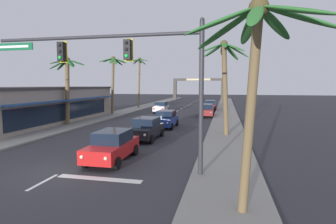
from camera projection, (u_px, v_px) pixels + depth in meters
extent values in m
plane|color=#2D2D33|center=(64.00, 171.00, 13.00)|extent=(220.00, 220.00, 0.00)
cube|color=gray|center=(226.00, 121.00, 30.80)|extent=(3.20, 110.00, 0.14)
cube|color=gray|center=(102.00, 117.00, 34.08)|extent=(3.20, 110.00, 0.14)
cube|color=silver|center=(43.00, 182.00, 11.52)|extent=(0.16, 2.00, 0.01)
cube|color=silver|center=(90.00, 157.00, 15.53)|extent=(0.16, 2.00, 0.01)
cube|color=silver|center=(118.00, 142.00, 19.54)|extent=(0.16, 2.00, 0.01)
cube|color=silver|center=(136.00, 133.00, 23.54)|extent=(0.16, 2.00, 0.01)
cube|color=silver|center=(149.00, 126.00, 27.55)|extent=(0.16, 2.00, 0.01)
cube|color=silver|center=(159.00, 121.00, 31.56)|extent=(0.16, 2.00, 0.01)
cube|color=silver|center=(166.00, 117.00, 35.57)|extent=(0.16, 2.00, 0.01)
cube|color=silver|center=(172.00, 113.00, 39.57)|extent=(0.16, 2.00, 0.01)
cube|color=silver|center=(177.00, 111.00, 43.58)|extent=(0.16, 2.00, 0.01)
cube|color=silver|center=(181.00, 109.00, 47.59)|extent=(0.16, 2.00, 0.01)
cube|color=silver|center=(185.00, 107.00, 51.59)|extent=(0.16, 2.00, 0.01)
cube|color=silver|center=(188.00, 105.00, 55.60)|extent=(0.16, 2.00, 0.01)
cube|color=silver|center=(190.00, 104.00, 59.61)|extent=(0.16, 2.00, 0.01)
cube|color=silver|center=(193.00, 103.00, 63.61)|extent=(0.16, 2.00, 0.01)
cube|color=silver|center=(194.00, 102.00, 67.62)|extent=(0.16, 2.00, 0.01)
cube|color=silver|center=(196.00, 101.00, 71.63)|extent=(0.16, 2.00, 0.01)
cube|color=silver|center=(198.00, 100.00, 75.63)|extent=(0.16, 2.00, 0.01)
cube|color=silver|center=(199.00, 99.00, 79.64)|extent=(0.16, 2.00, 0.01)
cube|color=silver|center=(99.00, 179.00, 11.95)|extent=(4.00, 0.44, 0.01)
cylinder|color=#2D2D33|center=(201.00, 101.00, 11.82)|extent=(0.22, 0.22, 6.95)
cylinder|color=#2D2D33|center=(93.00, 37.00, 12.60)|extent=(10.28, 0.16, 0.16)
sphere|color=#2D2D33|center=(202.00, 20.00, 11.47)|extent=(0.20, 0.20, 0.20)
cube|color=black|center=(127.00, 50.00, 12.28)|extent=(0.32, 0.26, 0.92)
sphere|color=black|center=(126.00, 43.00, 12.12)|extent=(0.17, 0.17, 0.17)
sphere|color=black|center=(126.00, 49.00, 12.15)|extent=(0.17, 0.17, 0.17)
sphere|color=#1EE54C|center=(126.00, 56.00, 12.18)|extent=(0.17, 0.17, 0.17)
cube|color=yellow|center=(129.00, 50.00, 12.45)|extent=(0.42, 0.03, 1.04)
cube|color=black|center=(61.00, 52.00, 13.01)|extent=(0.32, 0.26, 0.92)
sphere|color=black|center=(59.00, 45.00, 12.84)|extent=(0.17, 0.17, 0.17)
sphere|color=black|center=(60.00, 51.00, 12.87)|extent=(0.17, 0.17, 0.17)
sphere|color=#1EE54C|center=(60.00, 58.00, 12.90)|extent=(0.17, 0.17, 0.17)
cube|color=yellow|center=(63.00, 52.00, 13.17)|extent=(0.42, 0.03, 1.04)
cube|color=#146038|center=(14.00, 47.00, 13.57)|extent=(2.23, 0.05, 0.36)
cube|color=white|center=(13.00, 47.00, 13.54)|extent=(1.78, 0.01, 0.12)
cube|color=red|center=(112.00, 149.00, 14.73)|extent=(1.80, 4.32, 0.72)
cube|color=black|center=(113.00, 136.00, 14.80)|extent=(1.62, 2.22, 0.64)
cylinder|color=black|center=(117.00, 163.00, 13.21)|extent=(0.23, 0.64, 0.64)
cylinder|color=black|center=(85.00, 161.00, 13.55)|extent=(0.23, 0.64, 0.64)
cylinder|color=black|center=(135.00, 150.00, 15.97)|extent=(0.23, 0.64, 0.64)
cylinder|color=black|center=(108.00, 148.00, 16.32)|extent=(0.23, 0.64, 0.64)
sphere|color=#F9EFC6|center=(106.00, 159.00, 12.48)|extent=(0.18, 0.18, 0.18)
sphere|color=#F9EFC6|center=(82.00, 157.00, 12.73)|extent=(0.18, 0.18, 0.18)
cube|color=red|center=(136.00, 140.00, 16.69)|extent=(0.24, 0.06, 0.20)
cube|color=red|center=(116.00, 139.00, 16.95)|extent=(0.24, 0.06, 0.20)
cube|color=black|center=(146.00, 131.00, 20.61)|extent=(1.90, 4.36, 0.72)
cube|color=black|center=(147.00, 122.00, 20.69)|extent=(1.67, 2.25, 0.64)
cylinder|color=black|center=(151.00, 139.00, 19.07)|extent=(0.24, 0.65, 0.64)
cylinder|color=black|center=(129.00, 138.00, 19.49)|extent=(0.24, 0.65, 0.64)
cylinder|color=black|center=(162.00, 133.00, 21.81)|extent=(0.24, 0.65, 0.64)
cylinder|color=black|center=(142.00, 132.00, 22.22)|extent=(0.24, 0.65, 0.64)
sphere|color=#F9EFC6|center=(145.00, 135.00, 18.36)|extent=(0.18, 0.18, 0.18)
sphere|color=#F9EFC6|center=(128.00, 134.00, 18.66)|extent=(0.18, 0.18, 0.18)
cube|color=red|center=(162.00, 126.00, 22.52)|extent=(0.24, 0.07, 0.20)
cube|color=red|center=(147.00, 125.00, 22.84)|extent=(0.24, 0.07, 0.20)
cube|color=navy|center=(166.00, 121.00, 26.48)|extent=(1.77, 4.30, 0.72)
cube|color=black|center=(166.00, 114.00, 26.56)|extent=(1.61, 2.20, 0.64)
cylinder|color=black|center=(172.00, 127.00, 24.95)|extent=(0.22, 0.64, 0.64)
cylinder|color=black|center=(154.00, 126.00, 25.32)|extent=(0.22, 0.64, 0.64)
cylinder|color=black|center=(177.00, 122.00, 27.71)|extent=(0.22, 0.64, 0.64)
cylinder|color=black|center=(161.00, 122.00, 28.08)|extent=(0.22, 0.64, 0.64)
sphere|color=#F9EFC6|center=(167.00, 123.00, 24.23)|extent=(0.18, 0.18, 0.18)
sphere|color=#F9EFC6|center=(154.00, 123.00, 24.49)|extent=(0.18, 0.18, 0.18)
cube|color=red|center=(176.00, 117.00, 28.43)|extent=(0.24, 0.06, 0.20)
cube|color=red|center=(164.00, 117.00, 28.71)|extent=(0.24, 0.06, 0.20)
cube|color=silver|center=(161.00, 108.00, 40.83)|extent=(1.92, 4.36, 0.72)
cube|color=black|center=(161.00, 104.00, 40.61)|extent=(1.68, 2.26, 0.64)
cylinder|color=black|center=(158.00, 110.00, 42.41)|extent=(0.24, 0.65, 0.64)
cylinder|color=black|center=(168.00, 110.00, 42.11)|extent=(0.24, 0.65, 0.64)
cylinder|color=black|center=(154.00, 111.00, 39.63)|extent=(0.24, 0.65, 0.64)
cylinder|color=black|center=(165.00, 111.00, 39.33)|extent=(0.24, 0.65, 0.64)
sphere|color=#B2B2AD|center=(160.00, 106.00, 43.06)|extent=(0.18, 0.18, 0.18)
sphere|color=#B2B2AD|center=(168.00, 107.00, 42.84)|extent=(0.18, 0.18, 0.18)
cube|color=red|center=(154.00, 109.00, 38.82)|extent=(0.24, 0.07, 0.20)
cube|color=red|center=(163.00, 109.00, 38.59)|extent=(0.24, 0.07, 0.20)
cube|color=maroon|center=(210.00, 106.00, 44.51)|extent=(1.81, 4.32, 0.72)
cube|color=black|center=(210.00, 102.00, 44.59)|extent=(1.62, 2.22, 0.64)
cylinder|color=black|center=(215.00, 109.00, 42.99)|extent=(0.23, 0.64, 0.64)
cylinder|color=black|center=(204.00, 109.00, 43.34)|extent=(0.23, 0.64, 0.64)
cylinder|color=black|center=(215.00, 108.00, 45.76)|extent=(0.23, 0.64, 0.64)
cylinder|color=black|center=(205.00, 108.00, 46.10)|extent=(0.23, 0.64, 0.64)
sphere|color=#B2B2AD|center=(213.00, 107.00, 42.26)|extent=(0.18, 0.18, 0.18)
sphere|color=#B2B2AD|center=(206.00, 107.00, 42.51)|extent=(0.18, 0.18, 0.18)
cube|color=red|center=(214.00, 105.00, 46.47)|extent=(0.24, 0.06, 0.20)
cube|color=red|center=(207.00, 105.00, 46.74)|extent=(0.24, 0.06, 0.20)
cube|color=maroon|center=(207.00, 112.00, 35.57)|extent=(1.86, 4.34, 0.72)
cube|color=black|center=(207.00, 106.00, 35.65)|extent=(1.65, 2.24, 0.64)
cylinder|color=black|center=(213.00, 116.00, 34.06)|extent=(0.23, 0.64, 0.64)
cylinder|color=black|center=(199.00, 115.00, 34.38)|extent=(0.23, 0.64, 0.64)
cylinder|color=black|center=(213.00, 113.00, 36.83)|extent=(0.23, 0.64, 0.64)
cylinder|color=black|center=(201.00, 113.00, 37.15)|extent=(0.23, 0.64, 0.64)
sphere|color=#B2B2AD|center=(211.00, 113.00, 33.32)|extent=(0.18, 0.18, 0.18)
sphere|color=#B2B2AD|center=(201.00, 113.00, 33.56)|extent=(0.18, 0.18, 0.18)
cube|color=red|center=(212.00, 109.00, 37.55)|extent=(0.24, 0.07, 0.20)
cube|color=red|center=(203.00, 109.00, 37.79)|extent=(0.24, 0.07, 0.20)
cylinder|color=brown|center=(67.00, 93.00, 27.53)|extent=(0.67, 0.43, 6.72)
ellipsoid|color=#236028|center=(76.00, 62.00, 26.95)|extent=(2.04, 0.47, 0.76)
ellipsoid|color=#236028|center=(76.00, 62.00, 27.96)|extent=(1.31, 2.01, 0.59)
ellipsoid|color=#236028|center=(71.00, 63.00, 28.18)|extent=(0.84, 2.08, 0.68)
ellipsoid|color=#236028|center=(62.00, 65.00, 27.73)|extent=(1.89, 1.10, 1.14)
ellipsoid|color=#236028|center=(58.00, 64.00, 27.09)|extent=(1.91, 1.01, 1.14)
ellipsoid|color=#236028|center=(59.00, 62.00, 26.35)|extent=(1.10, 2.05, 0.69)
ellipsoid|color=#236028|center=(70.00, 63.00, 26.45)|extent=(1.72, 1.58, 1.01)
sphere|color=#4C4223|center=(67.00, 60.00, 27.16)|extent=(0.60, 0.60, 0.60)
cylinder|color=brown|center=(113.00, 87.00, 37.84)|extent=(0.71, 0.35, 7.91)
ellipsoid|color=#2D702D|center=(120.00, 60.00, 37.14)|extent=(2.09, 0.56, 0.79)
ellipsoid|color=#2D702D|center=(120.00, 61.00, 38.05)|extent=(1.64, 1.84, 0.76)
ellipsoid|color=#2D702D|center=(118.00, 62.00, 38.25)|extent=(1.04, 1.99, 1.05)
ellipsoid|color=#2D702D|center=(112.00, 60.00, 38.35)|extent=(1.59, 1.91, 0.62)
ellipsoid|color=#2D702D|center=(108.00, 60.00, 37.93)|extent=(2.12, 1.02, 0.62)
ellipsoid|color=#2D702D|center=(106.00, 60.00, 37.38)|extent=(2.12, 0.93, 0.67)
ellipsoid|color=#2D702D|center=(107.00, 60.00, 36.76)|extent=(1.55, 1.91, 0.72)
ellipsoid|color=#2D702D|center=(112.00, 61.00, 36.50)|extent=(0.76, 2.01, 1.05)
ellipsoid|color=#2D702D|center=(115.00, 61.00, 36.61)|extent=(1.46, 1.78, 1.16)
sphere|color=#4C4223|center=(113.00, 58.00, 37.40)|extent=(0.60, 0.60, 0.60)
cylinder|color=brown|center=(139.00, 84.00, 48.15)|extent=(0.62, 0.32, 8.84)
ellipsoid|color=#236028|center=(144.00, 60.00, 47.31)|extent=(1.84, 0.81, 0.61)
ellipsoid|color=#236028|center=(143.00, 62.00, 48.33)|extent=(1.05, 1.63, 1.09)
ellipsoid|color=#236028|center=(140.00, 61.00, 48.55)|extent=(0.66, 1.79, 0.77)
ellipsoid|color=#236028|center=(136.00, 62.00, 48.14)|extent=(1.67, 0.96, 1.06)
ellipsoid|color=#236028|center=(135.00, 60.00, 47.46)|extent=(1.74, 1.20, 0.72)
ellipsoid|color=#236028|center=(137.00, 60.00, 46.97)|extent=(0.93, 1.79, 0.78)
ellipsoid|color=#236028|center=(142.00, 61.00, 47.07)|extent=(1.48, 1.41, 1.03)
sphere|color=#4C4223|center=(140.00, 59.00, 47.67)|extent=(0.60, 0.60, 0.60)
cylinder|color=brown|center=(250.00, 117.00, 8.25)|extent=(0.62, 0.30, 6.44)
ellipsoid|color=#2D702D|center=(300.00, 17.00, 7.51)|extent=(2.32, 0.79, 0.99)
ellipsoid|color=#2D702D|center=(275.00, 24.00, 8.71)|extent=(1.62, 2.16, 0.84)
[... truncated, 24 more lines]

